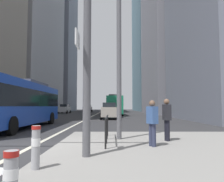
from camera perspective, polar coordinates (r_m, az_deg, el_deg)
name	(u,v)px	position (r m, az deg, el deg)	size (l,w,h in m)	color
ground_plane	(88,118)	(28.13, -6.13, -7.06)	(160.00, 160.00, 0.00)	#303033
median_island	(192,153)	(7.51, 20.15, -14.82)	(9.00, 10.00, 0.15)	gray
lane_centre_line	(95,115)	(38.08, -4.50, -6.26)	(0.20, 80.00, 0.01)	beige
office_tower_left_mid	(26,7)	(55.20, -21.38, 19.59)	(11.78, 23.81, 46.71)	#9E9EA3
office_tower_left_far	(53,38)	(74.93, -15.04, 13.11)	(13.29, 16.07, 46.75)	slate
office_tower_right_mid	(176,11)	(52.94, 16.31, 19.21)	(12.65, 20.51, 44.46)	gray
office_tower_right_far	(153,43)	(78.47, 10.57, 12.17)	(11.92, 25.06, 46.53)	slate
city_bus_blue_oncoming	(20,102)	(16.55, -22.81, -2.57)	(2.72, 11.46, 3.40)	#14389E
city_bus_red_receding	(114,104)	(37.78, 0.54, -3.51)	(2.84, 11.63, 3.40)	#198456
city_bus_red_distant	(112,105)	(60.86, -0.05, -3.69)	(2.75, 10.84, 3.40)	red
car_oncoming_mid	(65,109)	(49.06, -12.15, -4.52)	(2.18, 4.48, 1.94)	silver
car_receding_near	(109,109)	(47.40, -0.73, -4.63)	(2.16, 4.09, 1.94)	maroon
car_receding_far	(110,111)	(26.00, -0.57, -5.16)	(2.12, 4.18, 1.94)	#B2A899
car_oncoming_far	(88,108)	(54.64, -6.31, -4.52)	(2.18, 4.10, 1.94)	black
traffic_signal_gantry	(9,14)	(7.23, -25.15, 17.64)	(6.64, 0.65, 6.00)	#515156
street_lamp_post	(119,19)	(10.00, 1.86, 18.13)	(5.50, 0.32, 8.00)	#56565B
bollard_front	(11,177)	(3.35, -24.77, -19.71)	(0.20, 0.20, 0.78)	#99999E
bollard_left	(36,145)	(5.20, -19.12, -13.11)	(0.20, 0.20, 0.94)	#99999E
pedestrian_railing	(107,123)	(8.74, -1.32, -8.43)	(0.06, 3.20, 0.98)	black
pedestrian_waiting	(167,117)	(9.08, 14.10, -6.68)	(0.29, 0.41, 1.66)	black
pedestrian_walking	(152,121)	(7.74, 10.46, -7.63)	(0.38, 0.45, 1.57)	#2D334C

